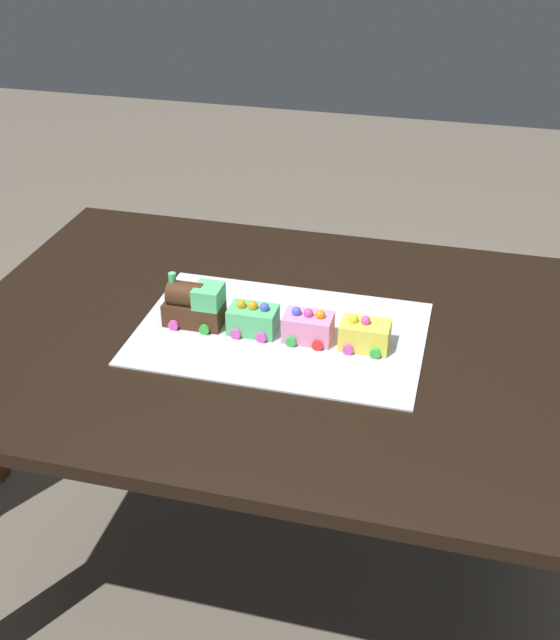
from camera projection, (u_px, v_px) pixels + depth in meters
The scene contains 7 objects.
ground_plane at pixel (282, 571), 2.06m from camera, with size 8.00×8.00×0.00m, color #6B6054.
dining_table at pixel (282, 372), 1.73m from camera, with size 1.40×1.00×0.74m.
cake_board at pixel (280, 333), 1.67m from camera, with size 0.60×0.40×0.00m, color silver.
cake_locomotive at pixel (194, 304), 1.67m from camera, with size 0.14×0.08×0.12m.
cake_car_caboose_mint_green at pixel (253, 319), 1.65m from camera, with size 0.10×0.08×0.07m.
cake_car_hopper_bubblegum at pixel (308, 327), 1.63m from camera, with size 0.10×0.08×0.07m.
cake_car_tanker_lemon at pixel (365, 335), 1.60m from camera, with size 0.10×0.08×0.07m.
Camera 1 is at (0.35, -1.38, 1.63)m, focal length 44.42 mm.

